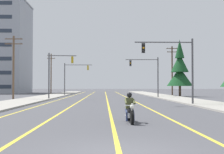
{
  "coord_description": "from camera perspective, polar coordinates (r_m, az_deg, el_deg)",
  "views": [
    {
      "loc": [
        -0.42,
        -8.67,
        1.76
      ],
      "look_at": [
        0.34,
        22.07,
        2.63
      ],
      "focal_mm": 52.22,
      "sensor_mm": 36.0,
      "label": 1
    }
  ],
  "objects": [
    {
      "name": "utility_pole_right_far",
      "position": [
        61.37,
        10.48,
        1.38
      ],
      "size": [
        2.14,
        0.26,
        9.18
      ],
      "color": "#4C3828",
      "rests_on": "ground"
    },
    {
      "name": "traffic_signal_near_left",
      "position": [
        44.06,
        -9.66,
        1.35
      ],
      "size": [
        3.72,
        0.55,
        6.2
      ],
      "color": "#47474C",
      "rests_on": "ground"
    },
    {
      "name": "utility_pole_left_near",
      "position": [
        44.68,
        -16.87,
        2.06
      ],
      "size": [
        2.34,
        0.26,
        8.39
      ],
      "color": "brown",
      "rests_on": "ground"
    },
    {
      "name": "motorcycle_with_rider",
      "position": [
        15.86,
        3.15,
        -5.87
      ],
      "size": [
        0.7,
        2.19,
        1.46
      ],
      "color": "black",
      "rests_on": "ground"
    },
    {
      "name": "lane_stripe_center",
      "position": [
        53.7,
        -0.98,
        -3.49
      ],
      "size": [
        0.16,
        100.0,
        0.01
      ],
      "primitive_type": "cube",
      "color": "yellow",
      "rests_on": "ground"
    },
    {
      "name": "lane_stripe_far_left",
      "position": [
        54.02,
        -7.64,
        -3.47
      ],
      "size": [
        0.16,
        100.0,
        0.01
      ],
      "primitive_type": "cube",
      "color": "yellow",
      "rests_on": "ground"
    },
    {
      "name": "conifer_tree_right_verge_far",
      "position": [
        56.21,
        11.78,
        1.14
      ],
      "size": [
        4.4,
        4.4,
        9.68
      ],
      "color": "#423023",
      "rests_on": "ground"
    },
    {
      "name": "utility_pole_left_far",
      "position": [
        76.81,
        -10.62,
        0.8
      ],
      "size": [
        1.87,
        0.26,
        9.29
      ],
      "color": "brown",
      "rests_on": "ground"
    },
    {
      "name": "ground_plane",
      "position": [
        8.86,
        1.35,
        -13.1
      ],
      "size": [
        400.0,
        400.0,
        0.0
      ],
      "primitive_type": "plane",
      "color": "#47474C"
    },
    {
      "name": "traffic_signal_near_right",
      "position": [
        30.82,
        11.06,
        2.83
      ],
      "size": [
        5.49,
        0.37,
        6.2
      ],
      "color": "#47474C",
      "rests_on": "ground"
    },
    {
      "name": "traffic_signal_mid_left",
      "position": [
        62.84,
        -6.89,
        0.55
      ],
      "size": [
        5.34,
        0.37,
        6.2
      ],
      "color": "#47474C",
      "rests_on": "ground"
    },
    {
      "name": "traffic_signal_mid_right",
      "position": [
        50.25,
        6.41,
        1.07
      ],
      "size": [
        5.05,
        0.39,
        6.2
      ],
      "color": "#47474C",
      "rests_on": "ground"
    },
    {
      "name": "sidewalk_kerb_right",
      "position": [
        49.72,
        10.23,
        -3.54
      ],
      "size": [
        4.4,
        110.0,
        0.14
      ],
      "primitive_type": "cube",
      "color": "#9E998E",
      "rests_on": "ground"
    },
    {
      "name": "lane_stripe_left",
      "position": [
        53.77,
        -4.46,
        -3.49
      ],
      "size": [
        0.16,
        100.0,
        0.01
      ],
      "primitive_type": "cube",
      "color": "yellow",
      "rests_on": "ground"
    },
    {
      "name": "sidewalk_kerb_left",
      "position": [
        49.56,
        -12.09,
        -3.54
      ],
      "size": [
        4.4,
        110.0,
        0.14
      ],
      "primitive_type": "cube",
      "color": "#9E998E",
      "rests_on": "ground"
    },
    {
      "name": "lane_stripe_right",
      "position": [
        53.82,
        2.38,
        -3.49
      ],
      "size": [
        0.16,
        100.0,
        0.01
      ],
      "primitive_type": "cube",
      "color": "yellow",
      "rests_on": "ground"
    }
  ]
}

